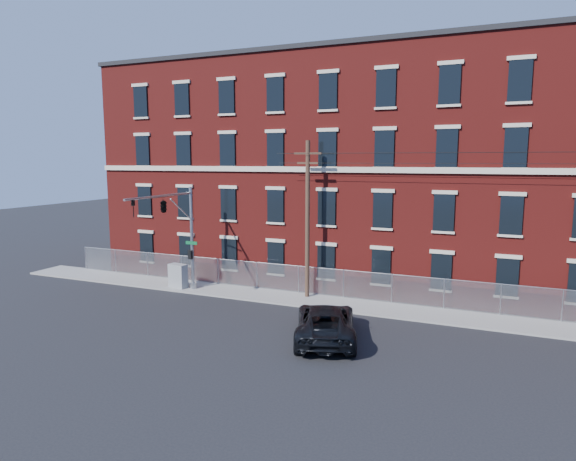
# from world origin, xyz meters

# --- Properties ---
(ground) EXTENTS (140.00, 140.00, 0.00)m
(ground) POSITION_xyz_m (0.00, 0.00, 0.00)
(ground) COLOR black
(ground) RESTS_ON ground
(sidewalk) EXTENTS (65.00, 3.00, 0.12)m
(sidewalk) POSITION_xyz_m (12.00, 5.00, 0.06)
(sidewalk) COLOR gray
(sidewalk) RESTS_ON ground
(mill_building) EXTENTS (55.30, 14.32, 16.30)m
(mill_building) POSITION_xyz_m (12.00, 13.93, 8.15)
(mill_building) COLOR maroon
(mill_building) RESTS_ON ground
(chain_link_fence) EXTENTS (59.06, 0.06, 1.85)m
(chain_link_fence) POSITION_xyz_m (12.00, 6.30, 1.06)
(chain_link_fence) COLOR #A5A8AD
(chain_link_fence) RESTS_ON ground
(traffic_signal_mast) EXTENTS (0.90, 6.75, 7.00)m
(traffic_signal_mast) POSITION_xyz_m (-6.00, 2.18, 5.39)
(traffic_signal_mast) COLOR #9EA0A5
(traffic_signal_mast) RESTS_ON ground
(utility_pole_near) EXTENTS (1.80, 0.28, 10.00)m
(utility_pole_near) POSITION_xyz_m (2.00, 5.60, 5.34)
(utility_pole_near) COLOR #4C3326
(utility_pole_near) RESTS_ON ground
(pickup_truck) EXTENTS (4.65, 6.80, 1.73)m
(pickup_truck) POSITION_xyz_m (5.43, -0.92, 0.86)
(pickup_truck) COLOR black
(pickup_truck) RESTS_ON ground
(utility_cabinet) EXTENTS (1.40, 0.87, 1.64)m
(utility_cabinet) POSITION_xyz_m (-7.09, 4.31, 0.94)
(utility_cabinet) COLOR gray
(utility_cabinet) RESTS_ON sidewalk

